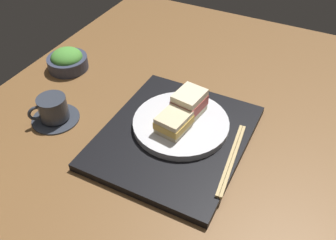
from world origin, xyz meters
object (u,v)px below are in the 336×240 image
Objects in this scene: sandwich_plate at (181,123)px; salad_bowl at (67,60)px; coffee_cup at (53,110)px; chopsticks_pair at (232,159)px; sandwich_near at (174,122)px; sandwich_far at (189,103)px.

sandwich_plate is 1.95× the size of salad_bowl.
salad_bowl is 24.17cm from coffee_cup.
sandwich_plate is at bearing -71.19° from coffee_cup.
chopsticks_pair is at bearing -104.72° from salad_bowl.
sandwich_plate is 2.75× the size of sandwich_near.
sandwich_near is 15.89cm from chopsticks_pair.
salad_bowl reaches higher than chopsticks_pair.
sandwich_near reaches higher than coffee_cup.
sandwich_near is 31.98cm from coffee_cup.
sandwich_plate is 33.19cm from coffee_cup.
coffee_cup is (-5.52, 46.45, 0.79)cm from chopsticks_pair.
sandwich_plate reaches higher than chopsticks_pair.
sandwich_far reaches higher than coffee_cup.
sandwich_far is (7.20, -0.72, 0.92)cm from sandwich_near.
sandwich_far is at bearing -65.76° from coffee_cup.
sandwich_far is (3.60, -0.36, 3.97)cm from sandwich_plate.
sandwich_near is at bearing -77.12° from coffee_cup.
salad_bowl is 0.99× the size of coffee_cup.
sandwich_near is 0.71× the size of salad_bowl.
coffee_cup is at bearing 108.81° from sandwich_plate.
sandwich_far is 0.38× the size of chopsticks_pair.
coffee_cup reaches higher than chopsticks_pair.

